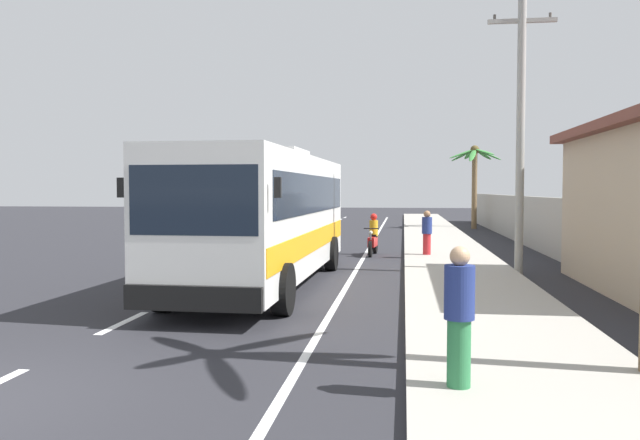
% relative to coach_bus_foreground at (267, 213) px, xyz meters
% --- Properties ---
extents(sidewalk_kerb, '(3.20, 90.00, 0.14)m').
position_rel_coach_bus_foreground_xyz_m(sidewalk_kerb, '(5.14, 0.59, -1.80)').
color(sidewalk_kerb, '#A8A399').
rests_on(sidewalk_kerb, ground).
extents(lane_markings, '(3.87, 71.45, 0.01)m').
position_rel_coach_bus_foreground_xyz_m(lane_markings, '(0.68, 5.49, -1.87)').
color(lane_markings, white).
rests_on(lane_markings, ground).
extents(boundary_wall, '(0.24, 60.00, 2.18)m').
position_rel_coach_bus_foreground_xyz_m(boundary_wall, '(8.94, 4.59, -0.78)').
color(boundary_wall, '#9E998E').
rests_on(boundary_wall, ground).
extents(coach_bus_foreground, '(3.10, 10.96, 3.59)m').
position_rel_coach_bus_foreground_xyz_m(coach_bus_foreground, '(0.00, 0.00, 0.00)').
color(coach_bus_foreground, white).
rests_on(coach_bus_foreground, ground).
extents(motorcycle_beside_bus, '(0.56, 1.96, 1.57)m').
position_rel_coach_bus_foreground_xyz_m(motorcycle_beside_bus, '(2.36, 7.85, -1.23)').
color(motorcycle_beside_bus, black).
rests_on(motorcycle_beside_bus, ground).
extents(pedestrian_near_kerb, '(0.36, 0.36, 1.67)m').
position_rel_coach_bus_foreground_xyz_m(pedestrian_near_kerb, '(4.15, -8.41, -0.86)').
color(pedestrian_near_kerb, '#2D7A47').
rests_on(pedestrian_near_kerb, sidewalk_kerb).
extents(pedestrian_midwalk, '(0.36, 0.36, 1.58)m').
position_rel_coach_bus_foreground_xyz_m(pedestrian_midwalk, '(4.33, 6.99, -0.90)').
color(pedestrian_midwalk, red).
rests_on(pedestrian_midwalk, sidewalk_kerb).
extents(utility_pole_mid, '(1.93, 0.24, 8.80)m').
position_rel_coach_bus_foreground_xyz_m(utility_pole_mid, '(6.83, 3.00, 2.69)').
color(utility_pole_mid, '#9E9E99').
rests_on(utility_pole_mid, ground).
extents(palm_nearest, '(3.35, 3.29, 5.26)m').
position_rel_coach_bus_foreground_xyz_m(palm_nearest, '(7.92, 24.86, 1.91)').
color(palm_nearest, brown).
rests_on(palm_nearest, ground).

